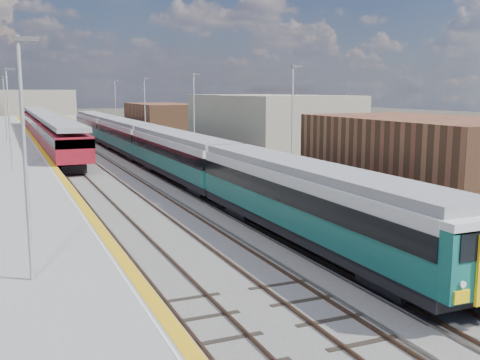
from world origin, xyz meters
TOP-DOWN VIEW (x-y plane):
  - ground at (0.00, 50.00)m, footprint 320.00×320.00m
  - ballast_bed at (-2.25, 52.50)m, footprint 10.50×155.00m
  - tracks at (-1.65, 54.18)m, footprint 8.96×160.00m
  - platform_right at (5.28, 52.49)m, footprint 4.70×155.00m
  - platform_left at (-9.05, 52.49)m, footprint 4.30×155.00m
  - green_train at (1.50, 40.16)m, footprint 2.82×78.42m
  - red_train at (-5.50, 66.20)m, footprint 3.07×62.17m
  - tree_d at (23.02, 66.70)m, footprint 4.66×4.66m

SIDE VIEW (x-z plane):
  - ground at x=0.00m, z-range 0.00..0.00m
  - ballast_bed at x=-2.25m, z-range 0.00..0.06m
  - tracks at x=-1.65m, z-range 0.02..0.19m
  - platform_left at x=-9.05m, z-range -3.74..4.78m
  - platform_right at x=5.28m, z-range -3.72..4.80m
  - green_train at x=1.50m, z-range 0.63..3.73m
  - red_train at x=-5.50m, z-range 0.35..4.23m
  - tree_d at x=23.02m, z-range 0.82..7.13m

